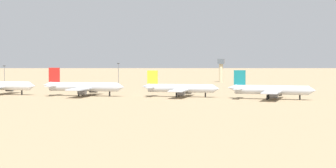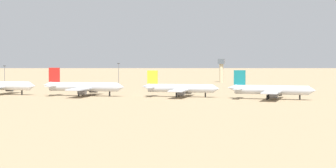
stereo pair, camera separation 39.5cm
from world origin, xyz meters
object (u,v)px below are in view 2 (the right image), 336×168
at_px(parked_jet_teal_5, 270,90).
at_px(light_pole_mid, 5,74).
at_px(control_tower, 221,68).
at_px(light_pole_east, 119,73).
at_px(parked_jet_red_3, 83,87).
at_px(parked_jet_yellow_4, 180,88).

distance_m(parked_jet_teal_5, light_pole_mid, 197.84).
bearing_deg(control_tower, light_pole_east, -132.58).
xyz_separation_m(parked_jet_red_3, light_pole_mid, (-86.54, 80.34, 3.48)).
height_order(light_pole_mid, light_pole_east, light_pole_east).
bearing_deg(light_pole_mid, parked_jet_red_3, -42.87).
distance_m(parked_jet_red_3, control_tower, 177.78).
bearing_deg(parked_jet_yellow_4, parked_jet_teal_5, -7.15).
bearing_deg(light_pole_east, light_pole_mid, -162.87).
bearing_deg(parked_jet_red_3, control_tower, 73.29).
height_order(parked_jet_teal_5, control_tower, control_tower).
distance_m(parked_jet_yellow_4, light_pole_east, 116.88).
height_order(parked_jet_red_3, control_tower, control_tower).
relative_size(parked_jet_yellow_4, parked_jet_teal_5, 0.96).
xyz_separation_m(parked_jet_red_3, light_pole_east, (-13.37, 102.89, 4.28)).
distance_m(parked_jet_teal_5, control_tower, 179.14).
height_order(control_tower, light_pole_east, control_tower).
bearing_deg(light_pole_mid, light_pole_east, 17.13).
bearing_deg(light_pole_mid, control_tower, 33.71).
distance_m(control_tower, light_pole_mid, 162.97).
height_order(parked_jet_red_3, light_pole_mid, parked_jet_red_3).
height_order(parked_jet_yellow_4, light_pole_east, light_pole_east).
height_order(parked_jet_teal_5, light_pole_mid, light_pole_mid).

